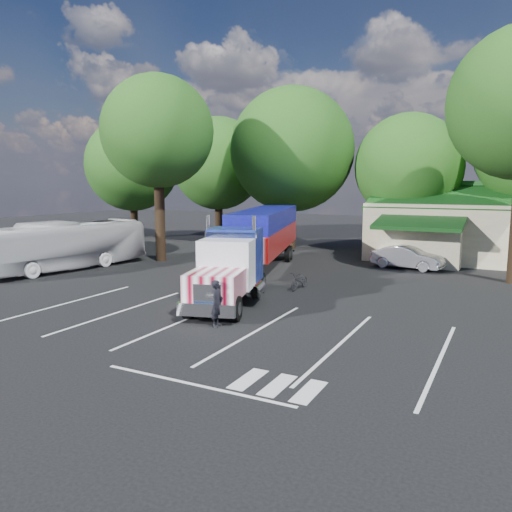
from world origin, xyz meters
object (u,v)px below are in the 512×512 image
at_px(semi_truck, 258,238).
at_px(tour_bus, 65,246).
at_px(bicycle, 300,281).
at_px(silver_sedan, 407,257).
at_px(woman, 217,303).

relative_size(semi_truck, tour_bus, 1.72).
xyz_separation_m(bicycle, tour_bus, (-15.28, -1.36, 1.08)).
bearing_deg(bicycle, tour_bus, -169.72).
bearing_deg(semi_truck, tour_bus, -179.52).
bearing_deg(silver_sedan, bicycle, 167.16).
distance_m(semi_truck, tour_bus, 12.31).
distance_m(woman, tour_bus, 16.35).
xyz_separation_m(semi_truck, woman, (3.30, -9.80, -1.35)).
relative_size(semi_truck, woman, 10.52).
bearing_deg(bicycle, semi_truck, 153.66).
height_order(woman, bicycle, woman).
distance_m(tour_bus, silver_sedan, 21.56).
bearing_deg(silver_sedan, woman, 176.52).
xyz_separation_m(woman, silver_sedan, (3.89, 16.50, -0.16)).
bearing_deg(woman, silver_sedan, -17.74).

